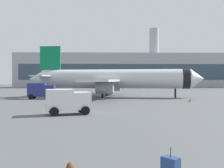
{
  "coord_description": "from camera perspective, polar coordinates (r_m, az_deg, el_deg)",
  "views": [
    {
      "loc": [
        -0.31,
        -5.37,
        3.6
      ],
      "look_at": [
        0.7,
        29.46,
        3.0
      ],
      "focal_mm": 43.45,
      "sensor_mm": 36.0,
      "label": 1
    }
  ],
  "objects": [
    {
      "name": "service_truck",
      "position": [
        51.48,
        -14.64,
        -1.26
      ],
      "size": [
        4.81,
        2.54,
        2.9
      ],
      "color": "navy",
      "rests_on": "ground"
    },
    {
      "name": "cargo_van",
      "position": [
        28.1,
        -9.3,
        -3.42
      ],
      "size": [
        4.78,
        3.33,
        2.6
      ],
      "color": "white",
      "rests_on": "ground"
    },
    {
      "name": "airplane_at_gate",
      "position": [
        54.54,
        0.26,
        1.05
      ],
      "size": [
        35.66,
        32.34,
        10.5
      ],
      "color": "silver",
      "rests_on": "ground"
    },
    {
      "name": "safety_cone_far",
      "position": [
        54.09,
        -13.16,
        -2.45
      ],
      "size": [
        0.44,
        0.44,
        0.78
      ],
      "color": "#F2590C",
      "rests_on": "ground"
    },
    {
      "name": "rolling_suitcase",
      "position": [
        10.63,
        12.24,
        -16.62
      ],
      "size": [
        0.71,
        0.75,
        1.1
      ],
      "color": "navy",
      "rests_on": "ground"
    },
    {
      "name": "safety_cone_mid",
      "position": [
        64.79,
        -4.11,
        -1.86
      ],
      "size": [
        0.44,
        0.44,
        0.78
      ],
      "color": "#F2590C",
      "rests_on": "ground"
    },
    {
      "name": "terminal_building",
      "position": [
        126.11,
        4.57,
        2.84
      ],
      "size": [
        105.7,
        17.72,
        27.15
      ],
      "color": "#9EA3AD",
      "rests_on": "ground"
    },
    {
      "name": "safety_cone_near",
      "position": [
        46.07,
        16.14,
        -3.11
      ],
      "size": [
        0.44,
        0.44,
        0.69
      ],
      "color": "#F2590C",
      "rests_on": "ground"
    }
  ]
}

